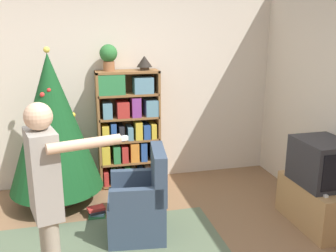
{
  "coord_description": "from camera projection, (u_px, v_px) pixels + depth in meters",
  "views": [
    {
      "loc": [
        -0.42,
        -2.78,
        2.08
      ],
      "look_at": [
        0.51,
        0.96,
        1.05
      ],
      "focal_mm": 40.0,
      "sensor_mm": 36.0,
      "label": 1
    }
  ],
  "objects": [
    {
      "name": "standing_person",
      "position": [
        47.0,
        196.0,
        2.57
      ],
      "size": [
        0.7,
        0.46,
        1.61
      ],
      "rotation": [
        0.0,
        0.0,
        -1.33
      ],
      "color": "#9E937F",
      "rests_on": "ground_plane"
    },
    {
      "name": "potted_plant",
      "position": [
        108.0,
        56.0,
        4.62
      ],
      "size": [
        0.22,
        0.22,
        0.33
      ],
      "color": "#935B38",
      "rests_on": "bookshelf"
    },
    {
      "name": "tv_stand",
      "position": [
        317.0,
        204.0,
        4.01
      ],
      "size": [
        0.46,
        0.86,
        0.47
      ],
      "color": "tan",
      "rests_on": "ground_plane"
    },
    {
      "name": "game_remote",
      "position": [
        323.0,
        194.0,
        3.67
      ],
      "size": [
        0.04,
        0.12,
        0.02
      ],
      "color": "white",
      "rests_on": "tv_stand"
    },
    {
      "name": "armchair",
      "position": [
        140.0,
        206.0,
        3.78
      ],
      "size": [
        0.64,
        0.63,
        0.92
      ],
      "rotation": [
        0.0,
        0.0,
        -1.7
      ],
      "color": "#334256",
      "rests_on": "ground_plane"
    },
    {
      "name": "bookshelf",
      "position": [
        128.0,
        129.0,
        4.91
      ],
      "size": [
        0.81,
        0.31,
        1.54
      ],
      "color": "brown",
      "rests_on": "ground_plane"
    },
    {
      "name": "television",
      "position": [
        321.0,
        162.0,
        3.88
      ],
      "size": [
        0.47,
        0.58,
        0.48
      ],
      "color": "#28282D",
      "rests_on": "tv_stand"
    },
    {
      "name": "christmas_tree",
      "position": [
        53.0,
        124.0,
        4.26
      ],
      "size": [
        1.07,
        1.07,
        1.87
      ],
      "color": "#4C3323",
      "rests_on": "ground_plane"
    },
    {
      "name": "table_lamp",
      "position": [
        144.0,
        62.0,
        4.75
      ],
      "size": [
        0.2,
        0.2,
        0.18
      ],
      "color": "#473828",
      "rests_on": "bookshelf"
    },
    {
      "name": "wall_back",
      "position": [
        108.0,
        87.0,
        4.94
      ],
      "size": [
        8.0,
        0.1,
        2.6
      ],
      "color": "beige",
      "rests_on": "ground_plane"
    },
    {
      "name": "book_pile_near_tree",
      "position": [
        97.0,
        212.0,
        4.21
      ],
      "size": [
        0.22,
        0.19,
        0.11
      ],
      "color": "#2D7A42",
      "rests_on": "ground_plane"
    }
  ]
}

